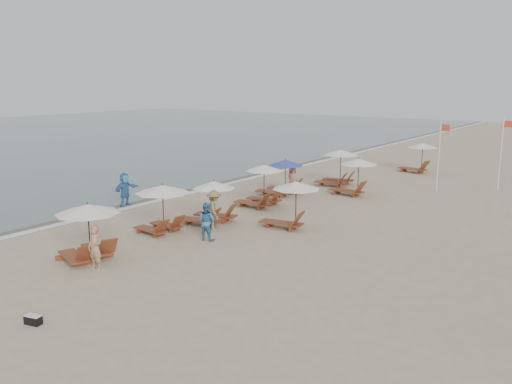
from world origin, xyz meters
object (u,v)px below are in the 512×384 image
Objects in this scene: lounger_station_1 at (160,205)px; lounger_station_0 at (86,230)px; lounger_station_4 at (281,179)px; duffel_bag at (33,320)px; beachgoer_near at (95,248)px; beachgoer_far_b at (292,179)px; lounger_station_3 at (260,187)px; lounger_station_2 at (209,205)px; lounger_station_5 at (337,168)px; waterline_walker at (125,189)px; inland_station_1 at (353,174)px; inland_station_0 at (289,201)px; flag_pole_near at (440,153)px; inland_station_2 at (418,156)px; beachgoer_mid_a at (206,221)px; beachgoer_mid_b at (214,210)px.

lounger_station_0 is at bearing -84.07° from lounger_station_1.
lounger_station_4 reaches higher than duffel_bag.
duffel_bag is at bearing -67.36° from beachgoer_near.
lounger_station_3 is at bearing -152.84° from beachgoer_far_b.
lounger_station_0 is 6.82m from lounger_station_2.
lounger_station_3 is at bearing 89.56° from lounger_station_0.
waterline_walker is (-6.54, -12.20, -0.21)m from lounger_station_5.
lounger_station_1 is 12.90m from inland_station_1.
inland_station_1 is at bearing 33.82° from lounger_station_4.
inland_station_0 is 8.40m from beachgoer_far_b.
inland_station_1 is 1.69× the size of beachgoer_far_b.
inland_station_0 is at bearing -102.55° from flag_pole_near.
lounger_station_2 is (0.71, 2.50, -0.34)m from lounger_station_1.
flag_pole_near is (12.53, 14.15, 1.50)m from waterline_walker.
lounger_station_0 is 5.05× the size of duffel_bag.
lounger_station_5 reaches higher than waterline_walker.
beachgoer_near is 10.19m from waterline_walker.
flag_pole_near reaches higher than inland_station_2.
waterline_walker is at bearing -144.01° from lounger_station_3.
lounger_station_1 reaches higher than beachgoer_mid_a.
inland_station_1 is 1.68× the size of beachgoer_near.
lounger_station_2 is at bearing -96.71° from waterline_walker.
lounger_station_3 is (0.09, 11.21, -0.16)m from lounger_station_0.
inland_station_2 reaches higher than lounger_station_2.
beachgoer_near is at bearing -83.13° from lounger_station_4.
inland_station_2 reaches higher than beachgoer_mid_b.
waterline_walker is at bearing -131.65° from inland_station_1.
inland_station_0 reaches higher than lounger_station_2.
inland_station_1 is (-0.91, 8.42, -0.03)m from inland_station_0.
inland_station_2 is at bearing 78.96° from lounger_station_3.
inland_station_0 is (3.82, 8.34, 0.13)m from lounger_station_0.
lounger_station_4 is 0.99× the size of lounger_station_5.
lounger_station_2 is (0.26, 6.81, -0.27)m from lounger_station_0.
beachgoer_far_b is (-2.49, 10.80, 0.00)m from beachgoer_mid_a.
inland_station_0 is (3.17, -10.72, 0.20)m from lounger_station_5.
duffel_bag is (4.03, -18.74, -0.84)m from lounger_station_4.
lounger_station_1 reaches higher than lounger_station_2.
lounger_station_5 is (0.39, 12.26, 0.20)m from lounger_station_2.
lounger_station_3 is 0.91× the size of inland_station_0.
lounger_station_4 is at bearing 102.12° from duffel_bag.
lounger_station_0 is 0.96× the size of inland_station_0.
beachgoer_far_b is (-1.72, 15.99, -0.01)m from beachgoer_near.
flag_pole_near reaches higher than lounger_station_0.
lounger_station_1 is 1.36× the size of waterline_walker.
beachgoer_mid_b is (-0.82, 1.46, 0.10)m from beachgoer_mid_a.
inland_station_0 reaches higher than beachgoer_far_b.
lounger_station_2 reaches higher than beachgoer_far_b.
lounger_station_4 is at bearing -82.97° from beachgoer_mid_a.
lounger_station_5 is at bearing 74.72° from lounger_station_4.
flag_pole_near is (2.82, 12.67, 1.09)m from inland_station_0.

